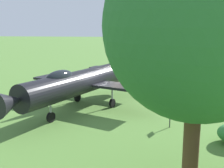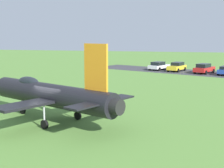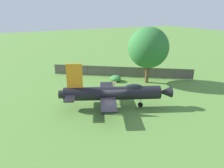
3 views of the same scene
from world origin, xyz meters
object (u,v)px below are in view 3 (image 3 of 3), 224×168
object	(u,v)px
display_jet	(115,93)
shrub_near_fence	(116,78)
shade_tree	(148,48)
info_plaque	(114,84)

from	to	relation	value
display_jet	shrub_near_fence	bearing A→B (deg)	85.37
display_jet	shade_tree	bearing A→B (deg)	57.50
shrub_near_fence	display_jet	bearing A→B (deg)	-119.72
shade_tree	info_plaque	distance (m)	7.70
shade_tree	shrub_near_fence	bearing A→B (deg)	144.89
info_plaque	shrub_near_fence	bearing A→B (deg)	57.34
display_jet	info_plaque	distance (m)	6.39
display_jet	info_plaque	world-z (taller)	display_jet
shade_tree	info_plaque	world-z (taller)	shade_tree
display_jet	shade_tree	size ratio (longest dim) A/B	1.43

